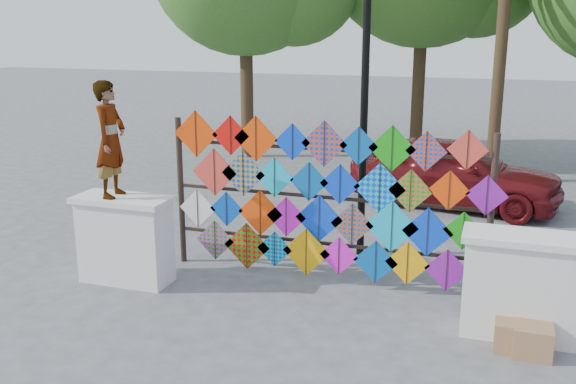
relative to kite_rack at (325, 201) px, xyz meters
The scene contains 9 objects.
ground 1.41m from the kite_rack, 92.97° to the right, with size 80.00×80.00×0.00m, color gray.
parapet_left 2.94m from the kite_rack, 161.34° to the right, with size 1.40×0.65×1.28m.
parapet_right 2.87m from the kite_rack, 19.15° to the right, with size 1.40×0.65×1.28m.
kite_rack is the anchor object (origin of this frame).
vendor_woman 3.14m from the kite_rack, 162.13° to the right, with size 0.60×0.39×1.64m, color #99999E.
sedan 5.02m from the kite_rack, 72.99° to the left, with size 1.72×4.27×1.45m, color maroon.
lamppost 1.97m from the kite_rack, 78.37° to the left, with size 0.28×0.28×4.46m.
cardboard_box_near 3.11m from the kite_rack, 27.08° to the right, with size 0.40×0.35×0.35m, color #996F4A.
cardboard_box_far 3.31m from the kite_rack, 26.03° to the right, with size 0.43×0.39×0.36m, color #996F4A.
Camera 1 is at (2.32, -7.80, 3.64)m, focal length 40.00 mm.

